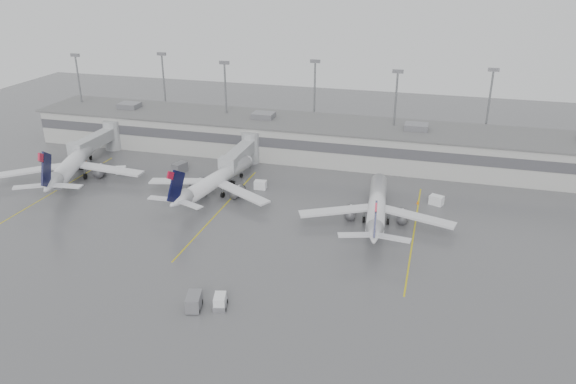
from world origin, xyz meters
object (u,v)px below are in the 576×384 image
(jet_mid_right, at_px, (377,206))
(baggage_tug, at_px, (220,303))
(jet_far_left, at_px, (73,163))
(jet_mid_left, at_px, (214,180))

(jet_mid_right, relative_size, baggage_tug, 9.65)
(jet_far_left, distance_m, jet_mid_left, 31.82)
(jet_far_left, xyz_separation_m, jet_mid_left, (31.81, -0.35, -0.42))
(jet_far_left, bearing_deg, jet_mid_left, -18.49)
(baggage_tug, bearing_deg, jet_far_left, 128.27)
(jet_far_left, height_order, baggage_tug, jet_far_left)
(jet_mid_left, xyz_separation_m, baggage_tug, (15.23, -35.29, -2.30))
(jet_far_left, distance_m, baggage_tug, 59.09)
(jet_mid_right, bearing_deg, jet_far_left, 171.06)
(baggage_tug, bearing_deg, jet_mid_right, 47.57)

